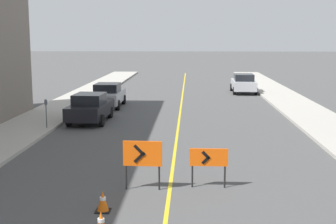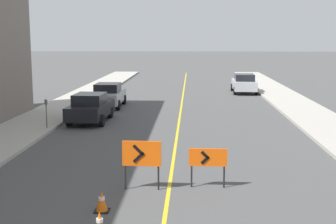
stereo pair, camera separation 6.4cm
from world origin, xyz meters
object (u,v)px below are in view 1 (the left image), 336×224
Objects in this scene: traffic_cone_fifth at (101,224)px; traffic_cone_farthest at (103,201)px; parked_car_curb_mid at (108,95)px; arrow_barricade_secondary at (209,159)px; parking_meter_near_curb at (46,108)px; arrow_barricade_primary at (142,155)px; parked_car_curb_near at (90,108)px; parked_car_curb_far at (243,83)px.

traffic_cone_farthest is at bearing 99.14° from traffic_cone_fifth.
arrow_barricade_secondary is at bearing -69.84° from parked_car_curb_mid.
parking_meter_near_curb is (-4.81, 10.69, 0.88)m from traffic_cone_farthest.
parked_car_curb_near is at bearing 112.25° from arrow_barricade_primary.
parked_car_curb_near is at bearing -124.19° from parked_car_curb_far.
traffic_cone_farthest is 19.02m from parked_car_curb_mid.
arrow_barricade_secondary is 12.53m from parked_car_curb_near.
arrow_barricade_secondary is 0.29× the size of parked_car_curb_mid.
arrow_barricade_primary is (0.63, 3.44, 0.77)m from traffic_cone_fifth.
traffic_cone_fifth is at bearing -75.01° from parked_car_curb_near.
arrow_barricade_primary reaches higher than traffic_cone_farthest.
traffic_cone_farthest is at bearing -80.37° from parked_car_curb_mid.
parked_car_curb_near is 3.03× the size of parking_meter_near_curb.
traffic_cone_fifth is 15.12m from parked_car_curb_near.
arrow_barricade_secondary is at bearing -97.62° from parked_car_curb_far.
traffic_cone_farthest is 0.46× the size of arrow_barricade_secondary.
parked_car_curb_near is 1.01× the size of parked_car_curb_mid.
arrow_barricade_primary is at bearing -171.05° from arrow_barricade_secondary.
traffic_cone_fifth is 1.09× the size of traffic_cone_farthest.
traffic_cone_farthest is 2.22m from arrow_barricade_primary.
parked_car_curb_mid is 12.94m from parked_car_curb_far.
parked_car_curb_far is at bearing 77.22° from traffic_cone_fifth.
parked_car_curb_far is at bearing 79.56° from arrow_barricade_primary.
parked_car_curb_near is (-4.01, 11.28, -0.27)m from arrow_barricade_primary.
arrow_barricade_primary reaches higher than traffic_cone_fifth.
parked_car_curb_mid is (-3.39, 20.32, 0.50)m from traffic_cone_fifth.
parking_meter_near_curb is at bearing 132.73° from arrow_barricade_secondary.
parking_meter_near_curb is at bearing 112.44° from traffic_cone_fifth.
traffic_cone_fifth is 0.14× the size of parked_car_curb_near.
parking_meter_near_curb reaches higher than traffic_cone_farthest.
traffic_cone_fifth is at bearing -67.56° from parking_meter_near_curb.
parked_car_curb_near and parking_meter_near_curb have the same top height.
traffic_cone_farthest is at bearing -142.62° from arrow_barricade_secondary.
parking_meter_near_curb is at bearing -122.12° from parked_car_curb_near.
parked_car_curb_mid is at bearing -138.69° from parked_car_curb_far.
parked_car_curb_mid reaches higher than traffic_cone_farthest.
traffic_cone_fifth is 29.39m from parked_car_curb_far.
parked_car_curb_mid and parked_car_curb_far have the same top height.
parked_car_curb_near is 1.01× the size of parked_car_curb_far.
parked_car_curb_far is 3.01× the size of parking_meter_near_curb.
traffic_cone_fifth is 1.59m from traffic_cone_farthest.
parked_car_curb_far reaches higher than arrow_barricade_primary.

